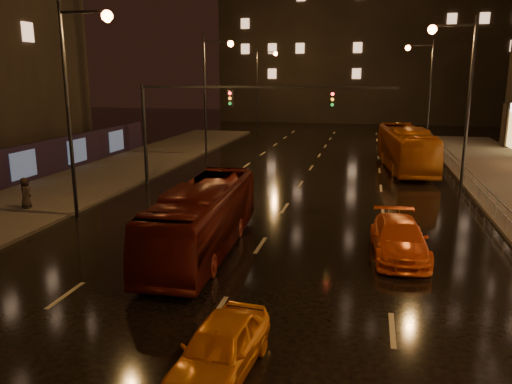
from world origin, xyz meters
TOP-DOWN VIEW (x-y plane):
  - ground at (0.00, 20.00)m, footprint 140.00×140.00m
  - sidewalk_left at (-13.50, 15.00)m, footprint 7.00×70.00m
  - traffic_signal at (-5.06, 20.00)m, footprint 15.31×0.32m
  - railing_right at (10.20, 18.00)m, footprint 0.05×56.00m
  - bus_red at (-2.05, 8.87)m, footprint 2.70×9.77m
  - bus_curb at (6.78, 28.82)m, footprint 3.87×11.46m
  - taxi_near at (1.01, 1.00)m, footprint 1.89×3.95m
  - taxi_far at (5.44, 10.00)m, footprint 2.25×4.94m
  - pedestrian_c at (-12.82, 12.59)m, footprint 0.72×0.89m

SIDE VIEW (x-z plane):
  - ground at x=0.00m, z-range 0.00..0.00m
  - sidewalk_left at x=-13.50m, z-range 0.00..0.15m
  - taxi_near at x=1.01m, z-range 0.00..1.30m
  - taxi_far at x=5.44m, z-range 0.00..1.40m
  - railing_right at x=10.20m, z-range 0.40..1.40m
  - pedestrian_c at x=-12.82m, z-range 0.15..1.74m
  - bus_red at x=-2.05m, z-range 0.00..2.70m
  - bus_curb at x=6.78m, z-range 0.00..3.13m
  - traffic_signal at x=-5.06m, z-range 1.64..7.84m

